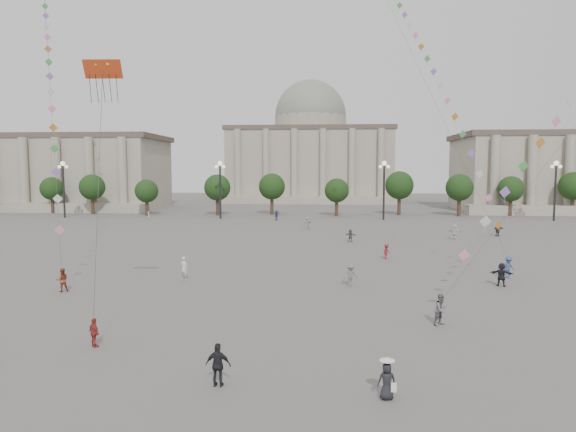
{
  "coord_description": "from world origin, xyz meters",
  "views": [
    {
      "loc": [
        4.2,
        -23.81,
        8.91
      ],
      "look_at": [
        1.68,
        12.0,
        5.73
      ],
      "focal_mm": 32.0,
      "sensor_mm": 36.0,
      "label": 1
    }
  ],
  "objects": [
    {
      "name": "ground",
      "position": [
        0.0,
        0.0,
        0.0
      ],
      "size": [
        360.0,
        360.0,
        0.0
      ],
      "primitive_type": "plane",
      "color": "#585553",
      "rests_on": "ground"
    },
    {
      "name": "hall_central",
      "position": [
        0.0,
        129.22,
        14.23
      ],
      "size": [
        48.3,
        34.3,
        35.5
      ],
      "color": "#A09586",
      "rests_on": "ground"
    },
    {
      "name": "tree_row",
      "position": [
        0.0,
        78.0,
        5.39
      ],
      "size": [
        137.12,
        5.12,
        8.0
      ],
      "color": "#322219",
      "rests_on": "ground"
    },
    {
      "name": "lamp_post_far_west",
      "position": [
        -45.0,
        70.0,
        7.35
      ],
      "size": [
        2.0,
        0.9,
        10.65
      ],
      "color": "#262628",
      "rests_on": "ground"
    },
    {
      "name": "lamp_post_mid_west",
      "position": [
        -15.0,
        70.0,
        7.35
      ],
      "size": [
        2.0,
        0.9,
        10.65
      ],
      "color": "#262628",
      "rests_on": "ground"
    },
    {
      "name": "lamp_post_mid_east",
      "position": [
        15.0,
        70.0,
        7.35
      ],
      "size": [
        2.0,
        0.9,
        10.65
      ],
      "color": "#262628",
      "rests_on": "ground"
    },
    {
      "name": "lamp_post_far_east",
      "position": [
        45.0,
        70.0,
        7.35
      ],
      "size": [
        2.0,
        0.9,
        10.65
      ],
      "color": "#262628",
      "rests_on": "ground"
    },
    {
      "name": "person_crowd_0",
      "position": [
        -4.35,
        67.55,
        0.89
      ],
      "size": [
        1.11,
        0.94,
        1.79
      ],
      "primitive_type": "imported",
      "rotation": [
        0.0,
        0.0,
        0.58
      ],
      "color": "navy",
      "rests_on": "ground"
    },
    {
      "name": "person_crowd_3",
      "position": [
        17.9,
        16.21,
        0.92
      ],
      "size": [
        1.79,
        1.09,
        1.84
      ],
      "primitive_type": "imported",
      "rotation": [
        0.0,
        0.0,
        2.8
      ],
      "color": "black",
      "rests_on": "ground"
    },
    {
      "name": "person_crowd_4",
      "position": [
        1.7,
        53.6,
        0.95
      ],
      "size": [
        1.63,
        1.67,
        1.91
      ],
      "primitive_type": "imported",
      "rotation": [
        0.0,
        0.0,
        3.95
      ],
      "color": "silver",
      "rests_on": "ground"
    },
    {
      "name": "person_crowd_6",
      "position": [
        6.27,
        15.31,
        0.88
      ],
      "size": [
        1.25,
        0.89,
        1.76
      ],
      "primitive_type": "imported",
      "rotation": [
        0.0,
        0.0,
        0.23
      ],
      "color": "slate",
      "rests_on": "ground"
    },
    {
      "name": "person_crowd_7",
      "position": [
        21.21,
        43.79,
        0.97
      ],
      "size": [
        1.86,
        1.33,
        1.94
      ],
      "primitive_type": "imported",
      "rotation": [
        0.0,
        0.0,
        2.66
      ],
      "color": "silver",
      "rests_on": "ground"
    },
    {
      "name": "person_crowd_8",
      "position": [
        10.52,
        27.93,
        0.78
      ],
      "size": [
        1.07,
        1.15,
        1.56
      ],
      "primitive_type": "imported",
      "rotation": [
        0.0,
        0.0,
        0.92
      ],
      "color": "maroon",
      "rests_on": "ground"
    },
    {
      "name": "person_crowd_9",
      "position": [
        27.81,
        47.23,
        0.97
      ],
      "size": [
        1.79,
        1.52,
        1.94
      ],
      "primitive_type": "imported",
      "rotation": [
        0.0,
        0.0,
        0.63
      ],
      "color": "black",
      "rests_on": "ground"
    },
    {
      "name": "person_crowd_10",
      "position": [
        -26.96,
        65.14,
        0.82
      ],
      "size": [
        0.67,
        0.71,
        1.64
      ],
      "primitive_type": "imported",
      "rotation": [
        0.0,
        0.0,
        2.2
      ],
      "color": "#BBBBB6",
      "rests_on": "ground"
    },
    {
      "name": "person_crowd_12",
      "position": [
        7.52,
        40.22,
        0.81
      ],
      "size": [
        1.55,
        1.11,
        1.62
      ],
      "primitive_type": "imported",
      "rotation": [
        0.0,
        0.0,
        2.67
      ],
      "color": "#59595D",
      "rests_on": "ground"
    },
    {
      "name": "person_crowd_13",
      "position": [
        -7.16,
        16.71,
        0.97
      ],
      "size": [
        0.84,
        0.72,
        1.95
      ],
      "primitive_type": "imported",
      "rotation": [
        0.0,
        0.0,
        2.72
      ],
      "color": "silver",
      "rests_on": "ground"
    },
    {
      "name": "tourist_0",
      "position": [
        -7.35,
        0.71,
        0.75
      ],
      "size": [
        0.92,
        0.84,
        1.51
      ],
      "primitive_type": "imported",
      "rotation": [
        0.0,
        0.0,
        2.47
      ],
      "color": "#9E2D2B",
      "rests_on": "ground"
    },
    {
      "name": "tourist_1",
      "position": [
        -0.12,
        -3.54,
        0.91
      ],
      "size": [
        1.1,
        0.52,
        1.83
      ],
      "primitive_type": "imported",
      "rotation": [
        0.0,
        0.0,
        3.07
      ],
      "color": "black",
      "rests_on": "ground"
    },
    {
      "name": "kite_flyer_0",
      "position": [
        -15.02,
        12.11,
        0.87
      ],
      "size": [
        1.06,
        0.99,
        1.74
      ],
      "primitive_type": "imported",
      "rotation": [
        0.0,
        0.0,
        3.65
      ],
      "color": "brown",
      "rests_on": "ground"
    },
    {
      "name": "kite_flyer_1",
      "position": [
        19.5,
        19.33,
        0.92
      ],
      "size": [
        1.36,
        1.09,
        1.83
      ],
      "primitive_type": "imported",
      "rotation": [
        0.0,
        0.0,
        0.4
      ],
      "color": "#384E7E",
      "rests_on": "ground"
    },
    {
      "name": "kite_flyer_2",
      "position": [
        10.99,
        5.72,
        0.92
      ],
      "size": [
        1.13,
        1.08,
        1.83
      ],
      "primitive_type": "imported",
      "rotation": [
        0.0,
        0.0,
        0.61
      ],
      "color": "slate",
      "rests_on": "ground"
    },
    {
      "name": "hat_person",
      "position": [
        6.69,
        -4.27,
        0.8
      ],
      "size": [
        0.76,
        0.6,
        1.69
      ],
      "color": "black",
      "rests_on": "ground"
    },
    {
      "name": "dragon_kite",
      "position": [
        -8.61,
        5.59,
        13.99
      ],
      "size": [
        2.22,
        2.78,
        14.14
      ],
      "color": "#C13814",
      "rests_on": "ground"
    },
    {
      "name": "kite_train_west",
      "position": [
        -27.18,
        33.57,
        24.43
      ],
      "size": [
        23.13,
        39.73,
        62.82
      ],
      "color": "#3F3F3F",
      "rests_on": "ground"
    },
    {
      "name": "kite_train_mid",
      "position": [
        13.56,
        41.38,
        27.6
      ],
      "size": [
        11.85,
        41.41,
        64.6
      ],
      "color": "#3F3F3F",
      "rests_on": "ground"
    }
  ]
}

